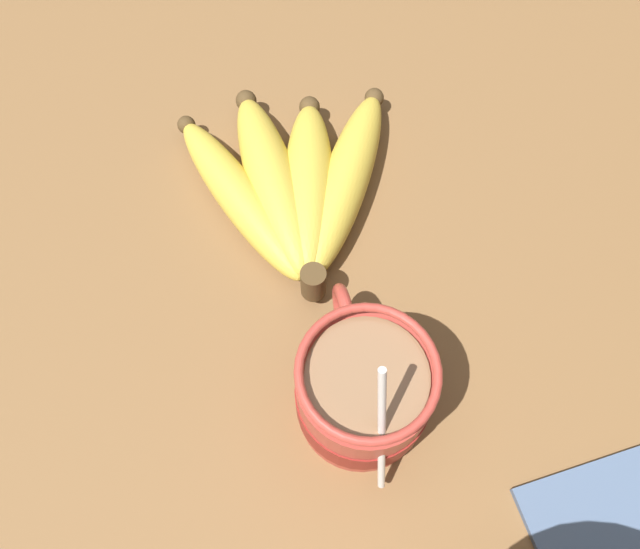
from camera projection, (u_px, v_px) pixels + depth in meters
The scene contains 3 objects.
table at pixel (329, 372), 49.56cm from camera, with size 119.45×119.45×3.93cm.
coffee_mug at pixel (363, 392), 42.62cm from camera, with size 14.06×9.36×14.24cm.
banana_bunch at pixel (294, 185), 52.75cm from camera, with size 21.59×20.62×4.36cm.
Camera 1 is at (-14.70, 3.91, 49.77)cm, focal length 35.00 mm.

